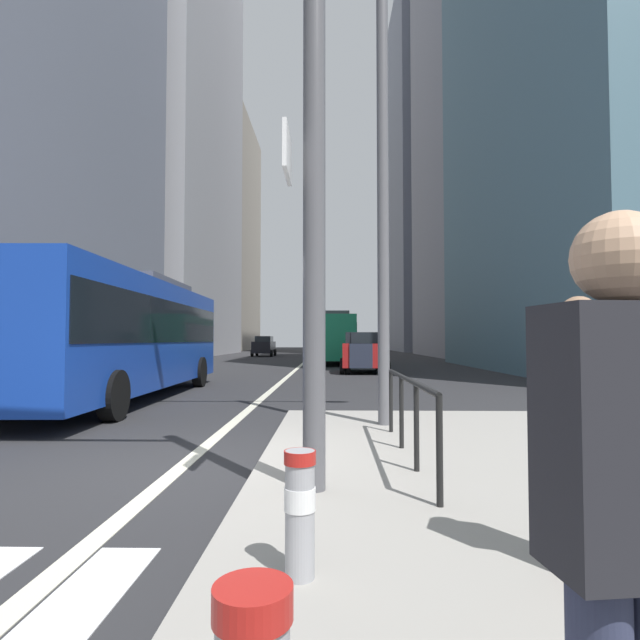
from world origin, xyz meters
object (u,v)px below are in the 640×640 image
at_px(pedestrian_far, 626,521).
at_px(traffic_signal_gantry, 138,90).
at_px(city_bus_blue_oncoming, 124,330).
at_px(bollard_left, 300,506).
at_px(city_bus_red_receding, 336,336).
at_px(car_oncoming_mid, 264,346).
at_px(pedestrian_walking, 581,419).
at_px(street_lamp_post, 383,127).
at_px(car_receding_near, 364,352).
at_px(car_receding_far, 361,352).

bearing_deg(pedestrian_far, traffic_signal_gantry, 126.73).
height_order(city_bus_blue_oncoming, bollard_left, city_bus_blue_oncoming).
height_order(city_bus_red_receding, bollard_left, city_bus_red_receding).
height_order(city_bus_red_receding, car_oncoming_mid, city_bus_red_receding).
distance_m(traffic_signal_gantry, pedestrian_walking, 4.87).
bearing_deg(traffic_signal_gantry, bollard_left, -45.57).
height_order(traffic_signal_gantry, pedestrian_walking, traffic_signal_gantry).
xyz_separation_m(street_lamp_post, pedestrian_far, (-0.17, -7.27, -4.15)).
relative_size(city_bus_blue_oncoming, bollard_left, 14.78).
bearing_deg(traffic_signal_gantry, car_oncoming_mid, 95.99).
distance_m(city_bus_red_receding, street_lamp_post, 26.32).
relative_size(pedestrian_walking, pedestrian_far, 0.97).
xyz_separation_m(car_oncoming_mid, bollard_left, (6.29, -45.25, -0.41)).
bearing_deg(car_receding_near, car_oncoming_mid, 108.71).
bearing_deg(pedestrian_far, car_oncoming_mid, 98.72).
bearing_deg(pedestrian_far, bollard_left, 117.27).
bearing_deg(pedestrian_far, car_receding_far, 88.21).
relative_size(city_bus_blue_oncoming, car_receding_far, 2.69).
xyz_separation_m(city_bus_red_receding, pedestrian_walking, (1.22, -31.50, -0.74)).
bearing_deg(street_lamp_post, traffic_signal_gantry, -127.20).
relative_size(street_lamp_post, bollard_left, 10.52).
distance_m(car_oncoming_mid, bollard_left, 45.69).
xyz_separation_m(car_receding_far, pedestrian_walking, (0.08, -21.27, 0.11)).
height_order(city_bus_red_receding, street_lamp_post, street_lamp_post).
bearing_deg(car_receding_far, city_bus_red_receding, 96.33).
bearing_deg(pedestrian_walking, car_receding_near, 89.79).
xyz_separation_m(city_bus_red_receding, street_lamp_post, (0.58, -26.09, 3.45)).
height_order(city_bus_blue_oncoming, car_receding_far, city_bus_blue_oncoming).
distance_m(car_receding_far, bollard_left, 21.40).
distance_m(car_receding_near, street_lamp_post, 16.44).
relative_size(car_oncoming_mid, pedestrian_far, 2.47).
bearing_deg(traffic_signal_gantry, pedestrian_walking, -26.14).
height_order(car_receding_near, traffic_signal_gantry, traffic_signal_gantry).
xyz_separation_m(city_bus_blue_oncoming, car_receding_near, (7.16, 11.13, -0.85)).
xyz_separation_m(city_bus_blue_oncoming, car_oncoming_mid, (-0.94, 35.05, -0.85)).
relative_size(city_bus_red_receding, car_receding_near, 2.76).
relative_size(car_receding_near, traffic_signal_gantry, 0.71).
relative_size(car_receding_near, pedestrian_walking, 2.49).
relative_size(street_lamp_post, pedestrian_far, 4.54).
bearing_deg(pedestrian_walking, bollard_left, -177.81).
relative_size(car_oncoming_mid, car_receding_near, 1.02).
bearing_deg(traffic_signal_gantry, street_lamp_post, 52.80).
bearing_deg(car_oncoming_mid, car_receding_far, -71.63).
height_order(car_receding_far, traffic_signal_gantry, traffic_signal_gantry).
xyz_separation_m(city_bus_red_receding, pedestrian_far, (0.41, -33.36, -0.70)).
relative_size(car_receding_near, street_lamp_post, 0.53).
xyz_separation_m(bollard_left, pedestrian_walking, (1.73, 0.07, 0.52)).
relative_size(bollard_left, pedestrian_walking, 0.45).
height_order(traffic_signal_gantry, pedestrian_far, traffic_signal_gantry).
relative_size(city_bus_blue_oncoming, car_oncoming_mid, 2.58).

